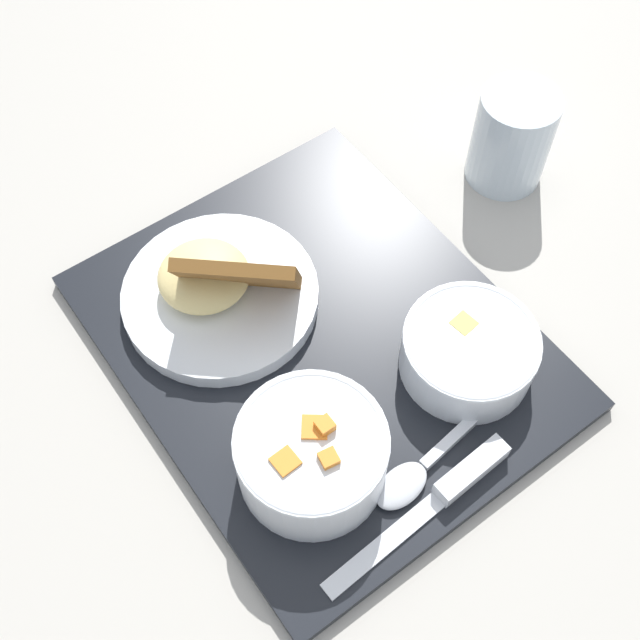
% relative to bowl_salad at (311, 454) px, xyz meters
% --- Properties ---
extents(ground_plane, '(4.00, 4.00, 0.00)m').
position_rel_bowl_salad_xyz_m(ground_plane, '(0.10, -0.08, -0.05)').
color(ground_plane, '#ADA89E').
extents(serving_tray, '(0.40, 0.33, 0.01)m').
position_rel_bowl_salad_xyz_m(serving_tray, '(0.10, -0.08, -0.04)').
color(serving_tray, black).
rests_on(serving_tray, ground_plane).
extents(bowl_salad, '(0.12, 0.12, 0.07)m').
position_rel_bowl_salad_xyz_m(bowl_salad, '(0.00, 0.00, 0.00)').
color(bowl_salad, silver).
rests_on(bowl_salad, serving_tray).
extents(bowl_soup, '(0.12, 0.12, 0.05)m').
position_rel_bowl_salad_xyz_m(bowl_soup, '(0.00, -0.16, -0.01)').
color(bowl_soup, silver).
rests_on(bowl_soup, serving_tray).
extents(plate_main, '(0.18, 0.18, 0.10)m').
position_rel_bowl_salad_xyz_m(plate_main, '(0.18, -0.03, -0.02)').
color(plate_main, silver).
rests_on(plate_main, serving_tray).
extents(knife, '(0.03, 0.19, 0.02)m').
position_rel_bowl_salad_xyz_m(knife, '(-0.08, -0.08, -0.03)').
color(knife, silver).
rests_on(knife, serving_tray).
extents(spoon, '(0.04, 0.16, 0.01)m').
position_rel_bowl_salad_xyz_m(spoon, '(-0.05, -0.07, -0.03)').
color(spoon, silver).
rests_on(spoon, serving_tray).
extents(glass_water, '(0.08, 0.08, 0.10)m').
position_rel_bowl_salad_xyz_m(glass_water, '(0.15, -0.35, -0.00)').
color(glass_water, silver).
rests_on(glass_water, ground_plane).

